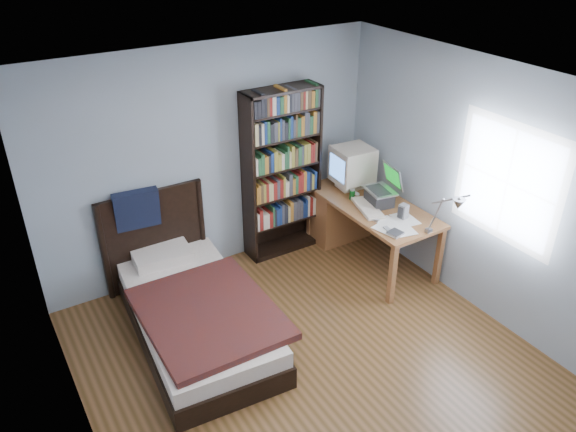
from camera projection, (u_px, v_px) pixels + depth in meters
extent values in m
plane|color=#4F3517|center=(320.00, 371.00, 5.00)|extent=(4.20, 4.20, 0.00)
plane|color=white|center=(330.00, 98.00, 3.77)|extent=(4.20, 4.20, 0.00)
cube|color=#9DAAB9|center=(212.00, 161.00, 5.95)|extent=(3.80, 0.04, 2.50)
cube|color=#9DAAB9|center=(76.00, 340.00, 3.52)|extent=(0.04, 4.20, 2.50)
cube|color=#9DAAB9|center=(491.00, 196.00, 5.25)|extent=(0.04, 4.20, 2.50)
cube|color=white|center=(507.00, 183.00, 5.04)|extent=(0.01, 1.14, 1.14)
cube|color=white|center=(507.00, 183.00, 5.03)|extent=(0.01, 1.00, 1.00)
cube|color=brown|center=(373.00, 205.00, 6.23)|extent=(0.75, 1.61, 0.04)
cube|color=brown|center=(392.00, 275.00, 5.70)|extent=(0.06, 0.06, 0.69)
cube|color=brown|center=(439.00, 256.00, 5.99)|extent=(0.06, 0.06, 0.69)
cube|color=brown|center=(310.00, 213.00, 6.82)|extent=(0.06, 0.06, 0.69)
cube|color=brown|center=(353.00, 200.00, 7.12)|extent=(0.06, 0.06, 0.69)
cube|color=brown|center=(340.00, 212.00, 6.84)|extent=(0.69, 0.40, 0.68)
cube|color=beige|center=(349.00, 186.00, 6.57)|extent=(0.29, 0.25, 0.03)
cylinder|color=beige|center=(350.00, 182.00, 6.55)|extent=(0.10, 0.10, 0.06)
cube|color=beige|center=(353.00, 164.00, 6.45)|extent=(0.44, 0.42, 0.40)
cube|color=beige|center=(338.00, 168.00, 6.35)|extent=(0.06, 0.42, 0.42)
cube|color=#3F7CE4|center=(337.00, 168.00, 6.35)|extent=(0.03, 0.31, 0.27)
cube|color=#2D2D30|center=(379.00, 198.00, 6.17)|extent=(0.28, 0.32, 0.16)
cube|color=#ADADB1|center=(380.00, 190.00, 6.12)|extent=(0.33, 0.40, 0.02)
cube|color=#2D2D30|center=(379.00, 190.00, 6.11)|extent=(0.22, 0.31, 0.00)
cube|color=#ADADB1|center=(393.00, 176.00, 6.13)|extent=(0.14, 0.36, 0.25)
cube|color=#0CBF26|center=(392.00, 176.00, 6.13)|extent=(0.11, 0.30, 0.20)
cube|color=#99999E|center=(429.00, 230.00, 5.67)|extent=(0.06, 0.05, 0.04)
cylinder|color=#99999E|center=(436.00, 214.00, 5.52)|extent=(0.02, 0.14, 0.39)
cylinder|color=#99999E|center=(451.00, 199.00, 5.19)|extent=(0.16, 0.32, 0.20)
cone|color=#99999E|center=(458.00, 204.00, 5.02)|extent=(0.12, 0.12, 0.10)
cube|color=beige|center=(368.00, 208.00, 6.09)|extent=(0.33, 0.54, 0.05)
cube|color=gray|center=(403.00, 212.00, 5.89)|extent=(0.10, 0.10, 0.16)
cylinder|color=#083D0A|center=(352.00, 195.00, 6.29)|extent=(0.06, 0.06, 0.11)
ellipsoid|color=silver|center=(356.00, 193.00, 6.40)|extent=(0.06, 0.11, 0.04)
cube|color=#ADADB1|center=(374.00, 220.00, 5.89)|extent=(0.08, 0.12, 0.02)
cube|color=gray|center=(387.00, 229.00, 5.71)|extent=(0.06, 0.10, 0.02)
cube|color=gray|center=(395.00, 233.00, 5.63)|extent=(0.15, 0.15, 0.03)
cube|color=black|center=(248.00, 182.00, 6.12)|extent=(0.03, 0.30, 1.96)
cube|color=black|center=(313.00, 166.00, 6.51)|extent=(0.03, 0.30, 1.96)
cube|color=black|center=(281.00, 90.00, 5.84)|extent=(0.88, 0.30, 0.03)
cube|color=black|center=(282.00, 245.00, 6.78)|extent=(0.88, 0.30, 0.06)
cube|color=black|center=(275.00, 169.00, 6.42)|extent=(0.88, 0.02, 1.96)
cube|color=olive|center=(283.00, 172.00, 6.28)|extent=(0.80, 0.22, 1.76)
cube|color=black|center=(196.00, 324.00, 5.39)|extent=(1.23, 2.21, 0.22)
cube|color=beige|center=(195.00, 308.00, 5.30)|extent=(1.19, 2.15, 0.16)
cube|color=maroon|center=(208.00, 313.00, 5.06)|extent=(1.14, 1.40, 0.07)
cube|color=beige|center=(162.00, 256.00, 5.84)|extent=(0.62, 0.42, 0.12)
cube|color=black|center=(155.00, 238.00, 5.93)|extent=(1.13, 0.05, 1.10)
cylinder|color=black|center=(105.00, 253.00, 5.67)|extent=(0.06, 0.06, 1.10)
cylinder|color=black|center=(202.00, 226.00, 6.16)|extent=(0.06, 0.06, 1.10)
cube|color=black|center=(137.00, 209.00, 5.64)|extent=(0.46, 0.20, 0.43)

